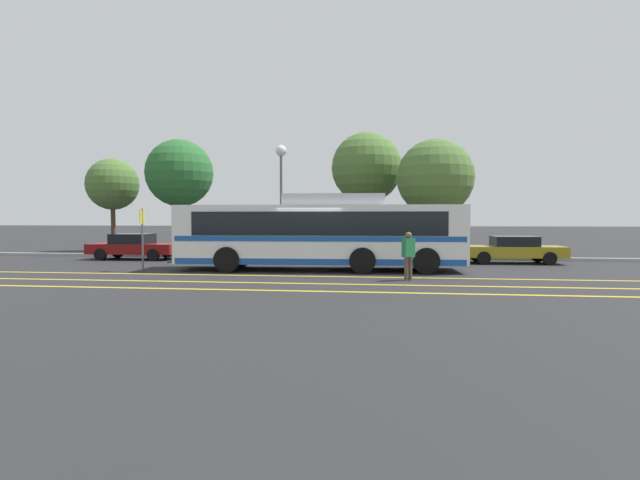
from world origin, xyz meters
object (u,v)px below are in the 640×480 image
(street_lamp, at_px, (281,169))
(tree_1, at_px, (179,173))
(parked_car_3, at_px, (512,249))
(tree_2, at_px, (435,178))
(pedestrian_0, at_px, (408,253))
(bus_stop_sign, at_px, (142,232))
(parked_car_0, at_px, (134,246))
(transit_bus, at_px, (321,233))
(parked_car_1, at_px, (255,247))
(parked_car_2, at_px, (371,247))
(tree_0, at_px, (367,168))
(tree_3, at_px, (112,184))

(street_lamp, bearing_deg, tree_1, 158.22)
(parked_car_3, relative_size, tree_1, 0.68)
(tree_2, bearing_deg, street_lamp, -173.19)
(pedestrian_0, xyz_separation_m, bus_stop_sign, (-10.34, 1.74, 0.64))
(parked_car_0, xyz_separation_m, bus_stop_sign, (3.09, -5.26, 0.90))
(transit_bus, relative_size, parked_car_1, 2.55)
(parked_car_2, xyz_separation_m, tree_0, (-0.42, 6.42, 4.37))
(pedestrian_0, relative_size, street_lamp, 0.27)
(parked_car_0, xyz_separation_m, parked_car_2, (12.03, -0.21, 0.08))
(parked_car_2, height_order, tree_2, tree_2)
(parked_car_1, height_order, bus_stop_sign, bus_stop_sign)
(parked_car_0, xyz_separation_m, tree_1, (0.34, 5.05, 4.15))
(parked_car_2, bearing_deg, tree_3, -105.26)
(tree_1, xyz_separation_m, tree_2, (15.03, -1.75, -0.55))
(transit_bus, bearing_deg, parked_car_3, -67.08)
(pedestrian_0, height_order, tree_0, tree_0)
(pedestrian_0, bearing_deg, parked_car_1, -82.68)
(parked_car_1, bearing_deg, tree_0, 143.68)
(parked_car_0, xyz_separation_m, tree_0, (11.61, 6.21, 4.46))
(transit_bus, xyz_separation_m, bus_stop_sign, (-6.99, -1.22, 0.05))
(parked_car_3, height_order, pedestrian_0, pedestrian_0)
(parked_car_1, height_order, tree_2, tree_2)
(parked_car_3, bearing_deg, parked_car_1, 88.97)
(pedestrian_0, xyz_separation_m, tree_2, (1.94, 10.30, 3.34))
(parked_car_0, relative_size, tree_0, 0.61)
(parked_car_3, distance_m, pedestrian_0, 8.71)
(parked_car_3, distance_m, tree_0, 10.33)
(parked_car_1, relative_size, parked_car_3, 0.99)
(tree_1, bearing_deg, bus_stop_sign, -75.04)
(tree_0, bearing_deg, transit_bus, -98.50)
(pedestrian_0, height_order, tree_3, tree_3)
(parked_car_2, bearing_deg, parked_car_1, -87.68)
(transit_bus, height_order, bus_stop_sign, transit_bus)
(tree_3, bearing_deg, street_lamp, -15.73)
(street_lamp, bearing_deg, tree_3, 164.27)
(tree_0, xyz_separation_m, tree_1, (-11.27, -1.16, -0.30))
(transit_bus, height_order, street_lamp, street_lamp)
(tree_2, bearing_deg, pedestrian_0, -100.64)
(street_lamp, relative_size, tree_1, 0.88)
(parked_car_1, xyz_separation_m, tree_2, (9.03, 3.32, 3.59))
(pedestrian_0, xyz_separation_m, tree_3, (-17.70, 12.54, 3.28))
(tree_2, distance_m, tree_3, 19.76)
(transit_bus, bearing_deg, street_lamp, 21.90)
(transit_bus, distance_m, tree_1, 13.73)
(parked_car_1, bearing_deg, street_lamp, 164.38)
(parked_car_2, height_order, parked_car_3, parked_car_2)
(transit_bus, relative_size, parked_car_3, 2.53)
(parked_car_1, xyz_separation_m, tree_3, (-10.61, 5.56, 3.54))
(parked_car_2, height_order, tree_1, tree_1)
(transit_bus, height_order, tree_2, tree_2)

